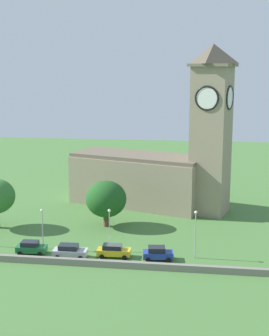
{
  "coord_description": "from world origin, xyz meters",
  "views": [
    {
      "loc": [
        11.77,
        -64.79,
        25.92
      ],
      "look_at": [
        1.44,
        9.9,
        10.61
      ],
      "focal_mm": 51.65,
      "sensor_mm": 36.0,
      "label": 1
    }
  ],
  "objects_px": {
    "church": "(160,165)",
    "car_green": "(31,247)",
    "streetlamp_west_mid": "(42,222)",
    "streetlamp_east_mid": "(195,227)",
    "tree_riverside_east": "(106,199)",
    "streetlamp_central": "(109,223)",
    "car_blue": "(158,253)",
    "car_silver": "(70,251)",
    "car_yellow": "(114,251)"
  },
  "relations": [
    {
      "from": "church",
      "to": "car_green",
      "type": "height_order",
      "value": "church"
    },
    {
      "from": "streetlamp_west_mid",
      "to": "streetlamp_east_mid",
      "type": "bearing_deg",
      "value": -1.47
    },
    {
      "from": "car_green",
      "to": "tree_riverside_east",
      "type": "bearing_deg",
      "value": 58.79
    },
    {
      "from": "streetlamp_central",
      "to": "tree_riverside_east",
      "type": "bearing_deg",
      "value": 103.59
    },
    {
      "from": "car_green",
      "to": "car_blue",
      "type": "distance_m",
      "value": 18.23
    },
    {
      "from": "tree_riverside_east",
      "to": "church",
      "type": "bearing_deg",
      "value": 59.85
    },
    {
      "from": "church",
      "to": "car_silver",
      "type": "distance_m",
      "value": 30.54
    },
    {
      "from": "streetlamp_central",
      "to": "streetlamp_east_mid",
      "type": "distance_m",
      "value": 12.42
    },
    {
      "from": "streetlamp_central",
      "to": "church",
      "type": "bearing_deg",
      "value": 78.12
    },
    {
      "from": "streetlamp_east_mid",
      "to": "streetlamp_central",
      "type": "bearing_deg",
      "value": 174.95
    },
    {
      "from": "car_green",
      "to": "streetlamp_east_mid",
      "type": "distance_m",
      "value": 23.68
    },
    {
      "from": "car_yellow",
      "to": "car_silver",
      "type": "bearing_deg",
      "value": -169.68
    },
    {
      "from": "car_green",
      "to": "streetlamp_west_mid",
      "type": "height_order",
      "value": "streetlamp_west_mid"
    },
    {
      "from": "streetlamp_west_mid",
      "to": "tree_riverside_east",
      "type": "xyz_separation_m",
      "value": [
        7.24,
        11.55,
        0.61
      ]
    },
    {
      "from": "car_silver",
      "to": "car_green",
      "type": "bearing_deg",
      "value": 173.4
    },
    {
      "from": "church",
      "to": "streetlamp_central",
      "type": "distance_m",
      "value": 25.35
    },
    {
      "from": "tree_riverside_east",
      "to": "streetlamp_central",
      "type": "bearing_deg",
      "value": -76.41
    },
    {
      "from": "car_silver",
      "to": "car_blue",
      "type": "distance_m",
      "value": 12.35
    },
    {
      "from": "streetlamp_central",
      "to": "streetlamp_east_mid",
      "type": "height_order",
      "value": "streetlamp_east_mid"
    },
    {
      "from": "car_silver",
      "to": "streetlamp_east_mid",
      "type": "distance_m",
      "value": 17.95
    },
    {
      "from": "church",
      "to": "car_green",
      "type": "distance_m",
      "value": 32.42
    },
    {
      "from": "car_silver",
      "to": "streetlamp_east_mid",
      "type": "xyz_separation_m",
      "value": [
        17.42,
        2.26,
        3.65
      ]
    },
    {
      "from": "car_silver",
      "to": "streetlamp_east_mid",
      "type": "height_order",
      "value": "streetlamp_east_mid"
    },
    {
      "from": "car_green",
      "to": "streetlamp_central",
      "type": "height_order",
      "value": "streetlamp_central"
    },
    {
      "from": "car_blue",
      "to": "car_silver",
      "type": "bearing_deg",
      "value": -175.96
    },
    {
      "from": "car_silver",
      "to": "streetlamp_east_mid",
      "type": "bearing_deg",
      "value": 7.39
    },
    {
      "from": "car_blue",
      "to": "streetlamp_central",
      "type": "distance_m",
      "value": 8.36
    },
    {
      "from": "church",
      "to": "car_blue",
      "type": "height_order",
      "value": "church"
    },
    {
      "from": "car_blue",
      "to": "streetlamp_west_mid",
      "type": "relative_size",
      "value": 0.72
    },
    {
      "from": "church",
      "to": "streetlamp_west_mid",
      "type": "relative_size",
      "value": 5.24
    },
    {
      "from": "church",
      "to": "tree_riverside_east",
      "type": "bearing_deg",
      "value": -120.15
    },
    {
      "from": "church",
      "to": "car_yellow",
      "type": "distance_m",
      "value": 28.04
    },
    {
      "from": "car_silver",
      "to": "tree_riverside_east",
      "type": "distance_m",
      "value": 15.07
    },
    {
      "from": "church",
      "to": "streetlamp_central",
      "type": "xyz_separation_m",
      "value": [
        -5.15,
        -24.5,
        -3.94
      ]
    },
    {
      "from": "car_green",
      "to": "car_silver",
      "type": "bearing_deg",
      "value": -6.6
    },
    {
      "from": "car_green",
      "to": "car_yellow",
      "type": "bearing_deg",
      "value": 1.99
    },
    {
      "from": "car_yellow",
      "to": "tree_riverside_east",
      "type": "bearing_deg",
      "value": 105.37
    },
    {
      "from": "streetlamp_central",
      "to": "tree_riverside_east",
      "type": "distance_m",
      "value": 11.36
    },
    {
      "from": "tree_riverside_east",
      "to": "car_silver",
      "type": "bearing_deg",
      "value": -99.42
    },
    {
      "from": "car_blue",
      "to": "tree_riverside_east",
      "type": "distance_m",
      "value": 17.2
    },
    {
      "from": "car_yellow",
      "to": "tree_riverside_east",
      "type": "height_order",
      "value": "tree_riverside_east"
    },
    {
      "from": "car_green",
      "to": "streetlamp_central",
      "type": "relative_size",
      "value": 0.69
    },
    {
      "from": "car_yellow",
      "to": "streetlamp_west_mid",
      "type": "bearing_deg",
      "value": 170.96
    },
    {
      "from": "car_yellow",
      "to": "streetlamp_west_mid",
      "type": "height_order",
      "value": "streetlamp_west_mid"
    },
    {
      "from": "streetlamp_west_mid",
      "to": "car_silver",
      "type": "bearing_deg",
      "value": -30.28
    },
    {
      "from": "car_yellow",
      "to": "streetlamp_west_mid",
      "type": "distance_m",
      "value": 11.49
    },
    {
      "from": "car_blue",
      "to": "tree_riverside_east",
      "type": "bearing_deg",
      "value": 126.31
    },
    {
      "from": "car_silver",
      "to": "tree_riverside_east",
      "type": "xyz_separation_m",
      "value": [
        2.39,
        14.39,
        3.79
      ]
    },
    {
      "from": "car_green",
      "to": "tree_riverside_east",
      "type": "xyz_separation_m",
      "value": [
        8.3,
        13.7,
        3.82
      ]
    },
    {
      "from": "church",
      "to": "streetlamp_east_mid",
      "type": "relative_size",
      "value": 4.63
    }
  ]
}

